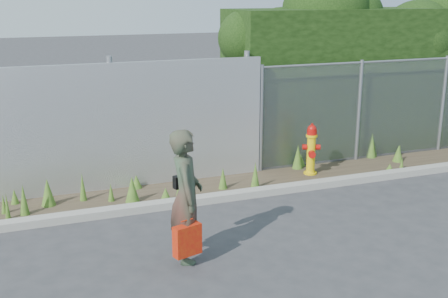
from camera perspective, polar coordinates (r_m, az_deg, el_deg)
The scene contains 10 objects.
ground at distance 7.87m, azimuth 5.74°, elevation -9.41°, with size 80.00×80.00×0.00m, color #343436.
curb at distance 9.37m, azimuth 0.85°, elevation -4.75°, with size 16.00×0.22×0.12m, color gray.
weed_strip at distance 9.98m, azimuth -0.07°, elevation -3.01°, with size 16.00×1.30×0.54m.
corrugated_fence at distance 9.63m, azimuth -20.20°, elevation 1.32°, with size 8.50×0.21×2.30m.
chainlink_fence at distance 12.21m, azimuth 17.63°, elevation 4.07°, with size 6.50×0.07×2.05m.
hedge at distance 13.08m, azimuth 16.31°, elevation 9.34°, with size 7.63×1.98×3.84m.
fire_hydrant at distance 10.59m, azimuth 8.86°, elevation -0.13°, with size 0.33×0.30×0.99m.
woman at distance 7.08m, azimuth -3.86°, elevation -4.77°, with size 0.63×0.41×1.72m, color #0F6340.
red_tote_bag at distance 7.02m, azimuth -3.76°, elevation -9.21°, with size 0.36×0.13×0.47m.
black_shoulder_bag at distance 7.26m, azimuth -4.32°, elevation -3.30°, with size 0.22×0.09×0.17m.
Camera 1 is at (-3.24, -6.36, 3.32)m, focal length 45.00 mm.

